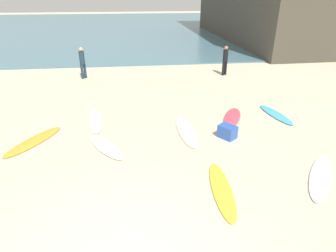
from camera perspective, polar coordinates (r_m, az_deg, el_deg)
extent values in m
cube|color=slate|center=(38.52, -7.59, 18.93)|extent=(120.00, 40.00, 0.08)
ellipsoid|color=silver|center=(11.12, -14.16, 1.07)|extent=(0.79, 2.30, 0.06)
ellipsoid|color=white|center=(8.69, 28.08, -8.87)|extent=(1.83, 2.20, 0.07)
ellipsoid|color=#D1465A|center=(11.30, 12.61, 1.70)|extent=(1.36, 2.00, 0.08)
ellipsoid|color=yellow|center=(7.39, 10.63, -12.29)|extent=(0.67, 2.35, 0.07)
ellipsoid|color=#E8E9BF|center=(10.03, 3.69, -0.93)|extent=(0.70, 2.52, 0.06)
ellipsoid|color=#44A3D3|center=(12.05, 20.63, 2.15)|extent=(0.82, 2.08, 0.08)
ellipsoid|color=silver|center=(9.22, -12.15, -4.03)|extent=(1.51, 1.94, 0.08)
ellipsoid|color=#F6A230|center=(10.32, -25.11, -2.75)|extent=(1.66, 2.25, 0.06)
cylinder|color=#1E3342|center=(16.71, -16.15, 10.49)|extent=(0.14, 0.14, 0.80)
cylinder|color=#1E3342|center=(16.58, -16.67, 10.32)|extent=(0.14, 0.14, 0.80)
cylinder|color=#1E3342|center=(16.48, -16.73, 12.86)|extent=(0.39, 0.39, 0.67)
sphere|color=tan|center=(16.39, -16.93, 14.37)|extent=(0.22, 0.22, 0.22)
cylinder|color=black|center=(17.04, 11.37, 11.24)|extent=(0.14, 0.14, 0.77)
cylinder|color=black|center=(16.89, 10.91, 11.15)|extent=(0.14, 0.14, 0.77)
cylinder|color=black|center=(16.81, 11.35, 13.53)|extent=(0.39, 0.39, 0.65)
sphere|color=#9E7051|center=(16.73, 11.48, 14.96)|extent=(0.21, 0.21, 0.21)
cube|color=#2D56B2|center=(9.74, 11.70, -1.12)|extent=(0.66, 0.69, 0.43)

